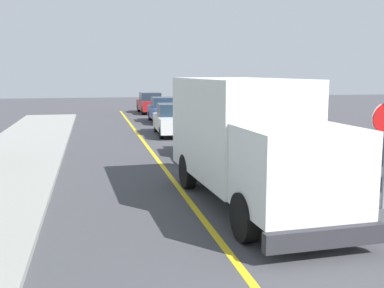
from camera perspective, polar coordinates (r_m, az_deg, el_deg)
The scene contains 6 objects.
centre_line_yellow at distance 13.54m, azimuth -1.32°, elevation -5.66°, with size 0.16×56.00×0.01m, color gold.
box_truck at distance 12.00m, azimuth 6.72°, elevation 0.99°, with size 2.77×7.30×3.20m.
parked_car_near at distance 18.77m, azimuth 2.19°, elevation 0.85°, with size 2.00×4.48×1.67m.
parked_car_mid at distance 25.32m, azimuth -2.29°, elevation 2.91°, with size 1.97×4.47×1.67m.
parked_car_far at distance 31.70m, azimuth -3.38°, elevation 4.09°, with size 1.82×4.41×1.67m.
parked_car_furthest at distance 38.84m, azimuth -5.07°, elevation 4.93°, with size 1.90×4.44×1.67m.
Camera 1 is at (-2.45, -2.88, 3.38)m, focal length 43.98 mm.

